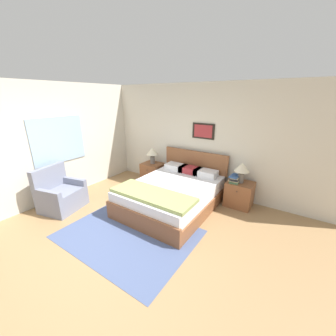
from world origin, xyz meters
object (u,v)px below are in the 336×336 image
(nightstand_by_door, at_px, (239,194))
(table_lamp_near_window, at_px, (152,152))
(table_lamp_by_door, at_px, (242,169))
(bed, at_px, (173,194))
(armchair, at_px, (61,195))
(nightstand_near_window, at_px, (153,173))

(nightstand_by_door, relative_size, table_lamp_near_window, 1.25)
(nightstand_by_door, relative_size, table_lamp_by_door, 1.25)
(bed, bearing_deg, table_lamp_by_door, 35.29)
(armchair, height_order, nightstand_near_window, armchair)
(nightstand_near_window, xyz_separation_m, table_lamp_near_window, (0.00, 0.00, 0.58))
(armchair, relative_size, nightstand_by_door, 1.68)
(nightstand_by_door, xyz_separation_m, table_lamp_near_window, (-2.38, 0.00, 0.58))
(nightstand_near_window, height_order, table_lamp_near_window, table_lamp_near_window)
(table_lamp_by_door, bearing_deg, nightstand_near_window, -179.89)
(nightstand_by_door, distance_m, table_lamp_near_window, 2.45)
(table_lamp_by_door, bearing_deg, armchair, -144.50)
(armchair, distance_m, table_lamp_near_window, 2.42)
(bed, distance_m, table_lamp_by_door, 1.55)
(bed, height_order, table_lamp_near_window, bed)
(nightstand_near_window, relative_size, table_lamp_near_window, 1.25)
(nightstand_near_window, xyz_separation_m, table_lamp_by_door, (2.37, 0.00, 0.58))
(bed, height_order, nightstand_by_door, bed)
(bed, xyz_separation_m, armchair, (-1.94, -1.39, 0.01))
(table_lamp_near_window, bearing_deg, armchair, -108.65)
(nightstand_by_door, height_order, table_lamp_near_window, table_lamp_near_window)
(bed, bearing_deg, nightstand_near_window, 145.09)
(bed, distance_m, nightstand_near_window, 1.45)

